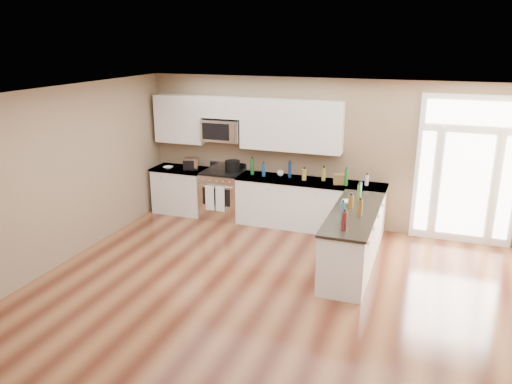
% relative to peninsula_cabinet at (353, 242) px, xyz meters
% --- Properties ---
extents(ground, '(8.00, 8.00, 0.00)m').
position_rel_peninsula_cabinet_xyz_m(ground, '(-0.93, -2.24, -0.43)').
color(ground, '#4F2316').
extents(room_shell, '(8.00, 8.00, 8.00)m').
position_rel_peninsula_cabinet_xyz_m(room_shell, '(-0.93, -2.24, 1.27)').
color(room_shell, '#887256').
rests_on(room_shell, ground).
extents(back_cabinet_left, '(1.10, 0.66, 0.94)m').
position_rel_peninsula_cabinet_xyz_m(back_cabinet_left, '(-3.80, 1.45, 0.00)').
color(back_cabinet_left, white).
rests_on(back_cabinet_left, ground).
extents(back_cabinet_right, '(2.85, 0.66, 0.94)m').
position_rel_peninsula_cabinet_xyz_m(back_cabinet_right, '(-1.08, 1.45, 0.00)').
color(back_cabinet_right, white).
rests_on(back_cabinet_right, ground).
extents(peninsula_cabinet, '(0.69, 2.32, 0.94)m').
position_rel_peninsula_cabinet_xyz_m(peninsula_cabinet, '(0.00, 0.00, 0.00)').
color(peninsula_cabinet, white).
rests_on(peninsula_cabinet, ground).
extents(upper_cabinet_left, '(1.04, 0.33, 0.95)m').
position_rel_peninsula_cabinet_xyz_m(upper_cabinet_left, '(-3.81, 1.59, 1.49)').
color(upper_cabinet_left, white).
rests_on(upper_cabinet_left, room_shell).
extents(upper_cabinet_right, '(1.94, 0.33, 0.95)m').
position_rel_peninsula_cabinet_xyz_m(upper_cabinet_right, '(-1.50, 1.59, 1.49)').
color(upper_cabinet_right, white).
rests_on(upper_cabinet_right, room_shell).
extents(upper_cabinet_short, '(0.82, 0.33, 0.40)m').
position_rel_peninsula_cabinet_xyz_m(upper_cabinet_short, '(-2.88, 1.59, 1.77)').
color(upper_cabinet_short, white).
rests_on(upper_cabinet_short, room_shell).
extents(microwave, '(0.78, 0.41, 0.42)m').
position_rel_peninsula_cabinet_xyz_m(microwave, '(-2.88, 1.56, 1.33)').
color(microwave, silver).
rests_on(microwave, room_shell).
extents(entry_door, '(1.70, 0.10, 2.60)m').
position_rel_peninsula_cabinet_xyz_m(entry_door, '(1.62, 1.71, 0.87)').
color(entry_door, white).
rests_on(entry_door, ground).
extents(kitchen_range, '(0.80, 0.71, 1.08)m').
position_rel_peninsula_cabinet_xyz_m(kitchen_range, '(-2.85, 1.45, 0.04)').
color(kitchen_range, silver).
rests_on(kitchen_range, ground).
extents(stockpot, '(0.34, 0.34, 0.23)m').
position_rel_peninsula_cabinet_xyz_m(stockpot, '(-2.67, 1.55, 0.63)').
color(stockpot, black).
rests_on(stockpot, kitchen_range).
extents(toaster_oven, '(0.34, 0.30, 0.24)m').
position_rel_peninsula_cabinet_xyz_m(toaster_oven, '(-3.51, 1.41, 0.63)').
color(toaster_oven, silver).
rests_on(toaster_oven, back_cabinet_left).
extents(cardboard_box, '(0.26, 0.21, 0.18)m').
position_rel_peninsula_cabinet_xyz_m(cardboard_box, '(-0.50, 1.40, 0.60)').
color(cardboard_box, brown).
rests_on(cardboard_box, back_cabinet_right).
extents(bowl_left, '(0.22, 0.22, 0.05)m').
position_rel_peninsula_cabinet_xyz_m(bowl_left, '(-3.99, 1.32, 0.53)').
color(bowl_left, white).
rests_on(bowl_left, back_cabinet_left).
extents(bowl_peninsula, '(0.22, 0.22, 0.06)m').
position_rel_peninsula_cabinet_xyz_m(bowl_peninsula, '(-0.17, 0.31, 0.53)').
color(bowl_peninsula, white).
rests_on(bowl_peninsula, peninsula_cabinet).
extents(cup_counter, '(0.17, 0.17, 0.10)m').
position_rel_peninsula_cabinet_xyz_m(cup_counter, '(-1.68, 1.57, 0.56)').
color(cup_counter, white).
rests_on(cup_counter, back_cabinet_right).
extents(counter_bottles, '(2.40, 2.45, 0.32)m').
position_rel_peninsula_cabinet_xyz_m(counter_bottles, '(-0.66, 0.72, 0.64)').
color(counter_bottles, '#19591E').
rests_on(counter_bottles, back_cabinet_right).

